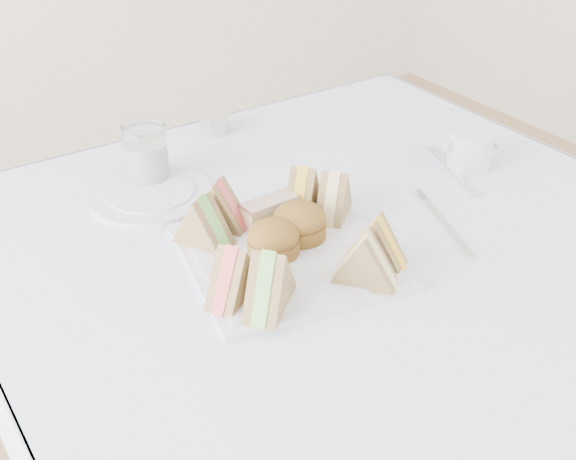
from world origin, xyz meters
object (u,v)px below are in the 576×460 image
serving_plate (288,256)px  water_glass (146,155)px  creamer_jug (470,149)px  table (337,420)px

serving_plate → water_glass: (-0.07, 0.32, 0.05)m
serving_plate → creamer_jug: bearing=20.2°
water_glass → table: bearing=-62.4°
water_glass → creamer_jug: size_ratio=1.38×
creamer_jug → table: bearing=-152.9°
table → serving_plate: (-0.10, 0.01, 0.38)m
serving_plate → creamer_jug: (0.42, 0.07, 0.03)m
table → serving_plate: bearing=176.8°
creamer_jug → water_glass: bearing=167.4°
table → creamer_jug: bearing=12.7°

